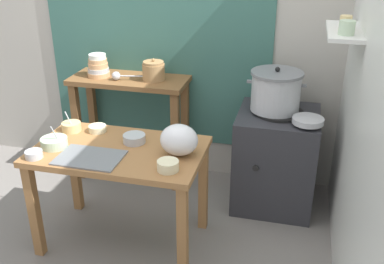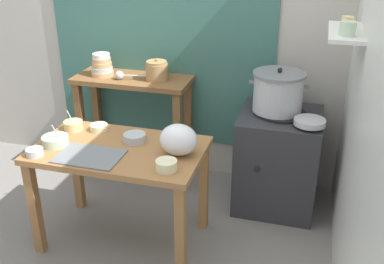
% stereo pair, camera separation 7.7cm
% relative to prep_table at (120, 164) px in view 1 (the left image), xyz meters
% --- Properties ---
extents(ground_plane, '(9.00, 9.00, 0.00)m').
position_rel_prep_table_xyz_m(ground_plane, '(0.07, 0.05, -0.61)').
color(ground_plane, gray).
extents(wall_back, '(4.40, 0.12, 2.60)m').
position_rel_prep_table_xyz_m(wall_back, '(0.15, 1.14, 0.69)').
color(wall_back, '#B2ADA3').
rests_on(wall_back, ground).
extents(wall_right, '(0.30, 3.20, 2.60)m').
position_rel_prep_table_xyz_m(wall_right, '(1.47, 0.25, 0.69)').
color(wall_right, silver).
rests_on(wall_right, ground).
extents(prep_table, '(1.10, 0.66, 0.72)m').
position_rel_prep_table_xyz_m(prep_table, '(0.00, 0.00, 0.00)').
color(prep_table, '#9E6B3D').
rests_on(prep_table, ground).
extents(back_shelf_table, '(0.96, 0.40, 0.90)m').
position_rel_prep_table_xyz_m(back_shelf_table, '(-0.26, 0.88, 0.07)').
color(back_shelf_table, brown).
rests_on(back_shelf_table, ground).
extents(stove_block, '(0.60, 0.61, 0.78)m').
position_rel_prep_table_xyz_m(stove_block, '(0.97, 0.75, -0.23)').
color(stove_block, '#2D2D33').
rests_on(stove_block, ground).
extents(steamer_pot, '(0.43, 0.38, 0.33)m').
position_rel_prep_table_xyz_m(steamer_pot, '(0.93, 0.77, 0.32)').
color(steamer_pot, '#B7BABF').
rests_on(steamer_pot, stove_block).
extents(clay_pot, '(0.18, 0.18, 0.18)m').
position_rel_prep_table_xyz_m(clay_pot, '(-0.05, 0.88, 0.37)').
color(clay_pot, '#A37A4C').
rests_on(clay_pot, back_shelf_table).
extents(bowl_stack_enamel, '(0.18, 0.18, 0.18)m').
position_rel_prep_table_xyz_m(bowl_stack_enamel, '(-0.52, 0.86, 0.37)').
color(bowl_stack_enamel, tan).
rests_on(bowl_stack_enamel, back_shelf_table).
extents(ladle, '(0.28, 0.09, 0.07)m').
position_rel_prep_table_xyz_m(ladle, '(-0.33, 0.80, 0.33)').
color(ladle, '#B7BABF').
rests_on(ladle, back_shelf_table).
extents(serving_tray, '(0.40, 0.28, 0.01)m').
position_rel_prep_table_xyz_m(serving_tray, '(-0.12, -0.17, 0.12)').
color(serving_tray, slate).
rests_on(serving_tray, prep_table).
extents(plastic_bag, '(0.24, 0.20, 0.20)m').
position_rel_prep_table_xyz_m(plastic_bag, '(0.40, 0.02, 0.21)').
color(plastic_bag, white).
rests_on(plastic_bag, prep_table).
extents(wide_pan, '(0.22, 0.22, 0.04)m').
position_rel_prep_table_xyz_m(wide_pan, '(1.17, 0.57, 0.19)').
color(wide_pan, '#B7BABF').
rests_on(wide_pan, stove_block).
extents(prep_bowl_0, '(0.17, 0.17, 0.16)m').
position_rel_prep_table_xyz_m(prep_bowl_0, '(-0.41, -0.08, 0.14)').
color(prep_bowl_0, '#B7D1AD').
rests_on(prep_bowl_0, prep_table).
extents(prep_bowl_1, '(0.15, 0.15, 0.06)m').
position_rel_prep_table_xyz_m(prep_bowl_1, '(0.06, 0.11, 0.14)').
color(prep_bowl_1, '#B7BABF').
rests_on(prep_bowl_1, prep_table).
extents(prep_bowl_2, '(0.12, 0.12, 0.04)m').
position_rel_prep_table_xyz_m(prep_bowl_2, '(-0.24, 0.21, 0.14)').
color(prep_bowl_2, beige).
rests_on(prep_bowl_2, prep_table).
extents(prep_bowl_3, '(0.13, 0.13, 0.15)m').
position_rel_prep_table_xyz_m(prep_bowl_3, '(-0.43, 0.18, 0.14)').
color(prep_bowl_3, '#E5C684').
rests_on(prep_bowl_3, prep_table).
extents(prep_bowl_4, '(0.11, 0.11, 0.05)m').
position_rel_prep_table_xyz_m(prep_bowl_4, '(-0.46, -0.25, 0.14)').
color(prep_bowl_4, '#B7BABF').
rests_on(prep_bowl_4, prep_table).
extents(prep_bowl_5, '(0.13, 0.13, 0.06)m').
position_rel_prep_table_xyz_m(prep_bowl_5, '(0.39, -0.19, 0.14)').
color(prep_bowl_5, beige).
rests_on(prep_bowl_5, prep_table).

